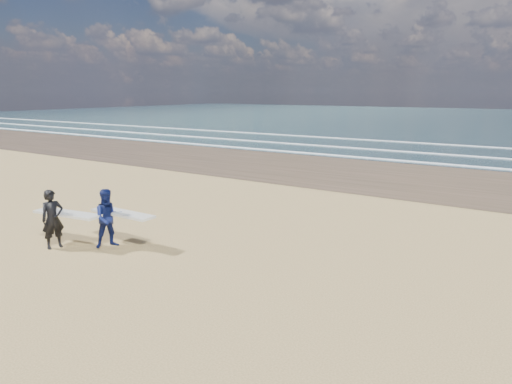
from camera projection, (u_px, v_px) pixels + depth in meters
The scene contains 2 objects.
surfer_near at pixel (55, 218), 13.19m from camera, with size 2.25×1.14×1.73m.
surfer_far at pixel (110, 218), 13.27m from camera, with size 2.20×1.14×1.73m.
Camera 1 is at (11.97, -6.87, 4.49)m, focal length 32.00 mm.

